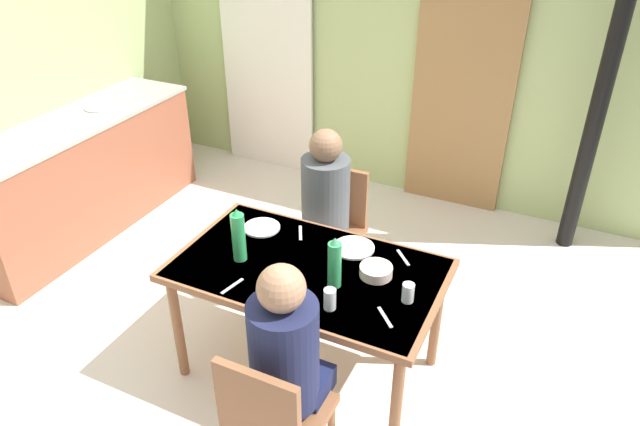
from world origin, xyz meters
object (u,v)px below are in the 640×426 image
Objects in this scene: chair_near_diner at (272,419)px; chair_far_diner at (333,225)px; person_near_diner at (286,350)px; water_bottle_green_far at (335,263)px; serving_bowl_center at (376,271)px; kitchen_counter at (82,175)px; person_far_diner at (325,197)px; water_bottle_green_near at (238,236)px; dining_table at (308,278)px.

chair_near_diner is 1.59m from chair_far_diner.
person_near_diner is (0.41, -1.40, 0.28)m from chair_far_diner.
water_bottle_green_far is (-0.02, 0.69, 0.36)m from chair_near_diner.
kitchen_counter is at bearing 167.95° from serving_bowl_center.
person_far_diner reaches higher than chair_near_diner.
kitchen_counter is at bearing 3.12° from chair_far_diner.
chair_near_diner is at bearing 106.35° from person_far_diner.
serving_bowl_center is at bearing 79.30° from person_near_diner.
person_near_diner reaches higher than water_bottle_green_near.
chair_far_diner reaches higher than serving_bowl_center.
chair_far_diner is 1.00m from water_bottle_green_far.
person_far_diner reaches higher than water_bottle_green_far.
dining_table is at bearing 157.64° from water_bottle_green_far.
water_bottle_green_far is at bearing 114.59° from chair_far_diner.
chair_near_diner is 0.31m from person_near_diner.
water_bottle_green_far is at bearing 118.62° from person_far_diner.
water_bottle_green_near is at bearing 136.35° from person_near_diner.
person_near_diner is at bearing -43.65° from water_bottle_green_near.
water_bottle_green_near is 1.09× the size of water_bottle_green_far.
person_far_diner reaches higher than kitchen_counter.
chair_near_diner is 2.82× the size of water_bottle_green_near.
kitchen_counter is 2.84m from person_near_diner.
water_bottle_green_far is at bearing 1.04° from water_bottle_green_near.
dining_table is 8.29× the size of serving_bowl_center.
serving_bowl_center is (0.16, 0.17, -0.11)m from water_bottle_green_far.
person_far_diner is (2.10, -0.02, 0.33)m from kitchen_counter.
kitchen_counter reaches higher than chair_far_diner.
serving_bowl_center is (0.14, 0.86, 0.26)m from chair_near_diner.
serving_bowl_center is at bearing 14.19° from dining_table.
chair_far_diner is (-0.20, 0.77, -0.16)m from dining_table.
water_bottle_green_near is (-0.36, -0.09, 0.22)m from dining_table.
water_bottle_green_far reaches higher than serving_bowl_center.
person_far_diner is 0.77m from serving_bowl_center.
dining_table is 0.81m from chair_near_diner.
dining_table is at bearing -165.81° from serving_bowl_center.
dining_table is 0.68m from person_near_diner.
water_bottle_green_far is 1.67× the size of serving_bowl_center.
kitchen_counter is 2.40m from dining_table.
dining_table is 1.83× the size of person_near_diner.
water_bottle_green_near is (-0.57, 0.68, 0.38)m from chair_near_diner.
person_far_diner is at bearing 77.44° from water_bottle_green_near.
kitchen_counter is 6.62× the size of water_bottle_green_near.
dining_table is at bearing 104.53° from chair_far_diner.
water_bottle_green_far is at bearing -16.35° from kitchen_counter.
dining_table is 0.43m from water_bottle_green_near.
person_near_diner is at bearing -100.70° from serving_bowl_center.
chair_near_diner is at bearing -50.02° from water_bottle_green_near.
person_near_diner reaches higher than kitchen_counter.
water_bottle_green_near is at bearing 79.39° from chair_far_diner.
person_near_diner is at bearing 90.00° from chair_near_diner.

